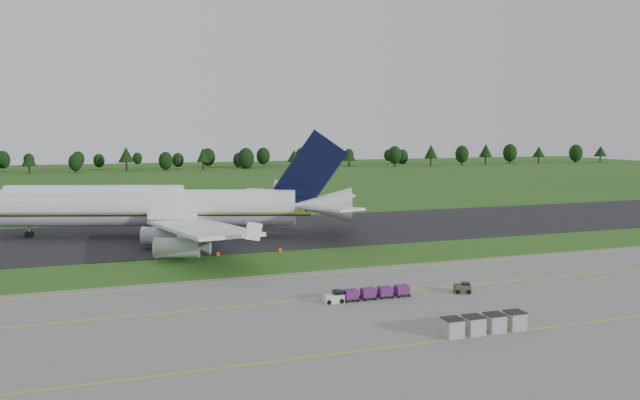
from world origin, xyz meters
name	(u,v)px	position (x,y,z in m)	size (l,w,h in m)	color
ground	(304,260)	(0.00, 0.00, 0.00)	(600.00, 600.00, 0.00)	#295319
apron	(401,324)	(0.00, -34.00, 0.03)	(300.00, 52.00, 0.06)	slate
taxiway	(261,232)	(0.00, 28.00, 0.04)	(300.00, 40.00, 0.08)	black
apron_markings	(373,306)	(0.00, -26.98, 0.06)	(300.00, 30.20, 0.01)	#D9BB0C
tree_line	(200,158)	(15.21, 221.59, 6.25)	(526.00, 20.55, 11.93)	black
aircraft	(154,207)	(-20.47, 28.95, 5.79)	(72.14, 67.12, 20.28)	silver
baggage_train	(366,294)	(0.27, -24.16, 0.77)	(10.86, 1.39, 1.34)	silver
utility_cart	(462,289)	(12.77, -25.25, 0.58)	(2.21, 1.71, 1.07)	#373928
uld_row	(484,324)	(6.62, -39.29, 0.98)	(9.06, 1.86, 1.84)	#999999
edge_markers	(250,252)	(-6.88, 7.50, 0.27)	(10.84, 0.30, 0.60)	#FF5808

